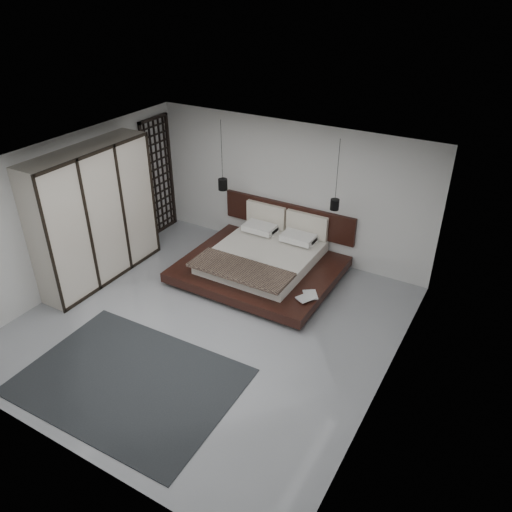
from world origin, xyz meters
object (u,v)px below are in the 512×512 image
Objects in this scene: pendant_right at (335,204)px; bed at (263,260)px; pendant_left at (223,184)px; wardrobe at (95,216)px; rug at (129,381)px; lattice_screen at (159,176)px.

bed is at bearing -158.37° from pendant_right.
bed is 2.06× the size of pendant_left.
wardrobe is 3.42m from rug.
pendant_right is (2.42, 0.00, 0.10)m from pendant_left.
bed is at bearing -21.63° from pendant_left.
pendant_right is (4.16, -0.07, 0.29)m from lattice_screen.
bed is at bearing 30.67° from wardrobe.
lattice_screen reaches higher than rug.
pendant_left is 0.54× the size of wardrobe.
pendant_left is 1.09× the size of pendant_right.
lattice_screen reaches higher than wardrobe.
lattice_screen is 1.82× the size of pendant_left.
wardrobe reaches higher than bed.
bed reaches higher than rug.
lattice_screen is at bearing 169.48° from bed.
pendant_left is at bearing 158.37° from bed.
pendant_left is at bearing 54.38° from wardrobe.
pendant_left and pendant_right have the same top height.
wardrobe is 0.83× the size of rug.
pendant_right is at bearing 28.03° from wardrobe.
lattice_screen is 2.17m from wardrobe.
pendant_right is at bearing -0.94° from lattice_screen.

